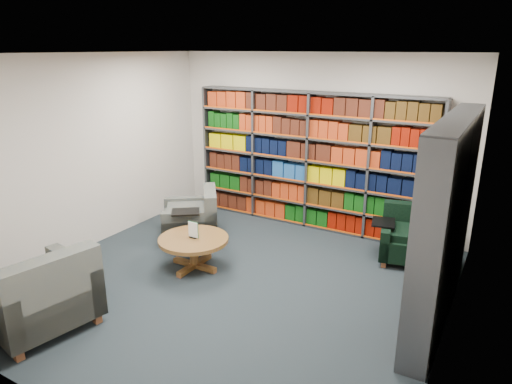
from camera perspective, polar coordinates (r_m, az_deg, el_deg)
The scene contains 7 objects.
room_shell at distance 5.40m, azimuth -3.19°, elevation 1.87°, with size 5.02×5.02×2.82m.
bookshelf_back at distance 7.48m, azimuth 6.71°, elevation 3.86°, with size 4.00×0.28×2.20m.
bookshelf_right at distance 5.27m, azimuth 22.66°, elevation -3.36°, with size 0.28×2.50×2.20m.
chair_teal_left at distance 7.25m, azimuth -7.62°, elevation -3.20°, with size 1.16×1.17×0.76m.
chair_green_right at distance 6.81m, azimuth 18.75°, elevation -5.49°, with size 1.04×0.97×0.74m.
chair_teal_front at distance 5.38m, azimuth -25.22°, elevation -11.83°, with size 1.18×1.29×0.92m.
coffee_table at distance 6.20m, azimuth -7.80°, elevation -6.44°, with size 0.94×0.94×0.66m.
Camera 1 is at (2.85, -4.34, 2.87)m, focal length 32.00 mm.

